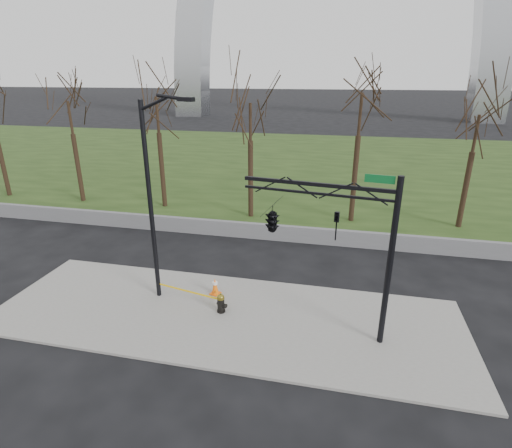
% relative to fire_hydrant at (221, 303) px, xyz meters
% --- Properties ---
extents(ground, '(500.00, 500.00, 0.00)m').
position_rel_fire_hydrant_xyz_m(ground, '(0.16, -0.17, -0.48)').
color(ground, black).
rests_on(ground, ground).
extents(sidewalk, '(18.00, 6.00, 0.10)m').
position_rel_fire_hydrant_xyz_m(sidewalk, '(0.16, -0.17, -0.43)').
color(sidewalk, gray).
rests_on(sidewalk, ground).
extents(grass_strip, '(120.00, 40.00, 0.06)m').
position_rel_fire_hydrant_xyz_m(grass_strip, '(0.16, 29.83, -0.45)').
color(grass_strip, '#213513').
rests_on(grass_strip, ground).
extents(guardrail, '(60.00, 0.30, 0.90)m').
position_rel_fire_hydrant_xyz_m(guardrail, '(0.16, 7.83, -0.03)').
color(guardrail, '#59595B').
rests_on(guardrail, ground).
extents(tree_row, '(36.24, 4.00, 8.37)m').
position_rel_fire_hydrant_xyz_m(tree_row, '(-4.72, 11.83, 3.71)').
color(tree_row, black).
rests_on(tree_row, ground).
extents(fire_hydrant, '(0.51, 0.36, 0.82)m').
position_rel_fire_hydrant_xyz_m(fire_hydrant, '(0.00, 0.00, 0.00)').
color(fire_hydrant, black).
rests_on(fire_hydrant, sidewalk).
extents(traffic_cone, '(0.48, 0.48, 0.74)m').
position_rel_fire_hydrant_xyz_m(traffic_cone, '(-0.65, 1.24, -0.01)').
color(traffic_cone, orange).
rests_on(traffic_cone, sidewalk).
extents(street_light, '(2.34, 0.81, 8.21)m').
position_rel_fire_hydrant_xyz_m(street_light, '(-2.72, 0.59, 4.22)').
color(street_light, black).
rests_on(street_light, ground).
extents(traffic_signal_mast, '(5.06, 2.53, 6.00)m').
position_rel_fire_hydrant_xyz_m(traffic_signal_mast, '(2.73, -0.11, 3.67)').
color(traffic_signal_mast, black).
rests_on(traffic_signal_mast, ground).
extents(caution_tape, '(2.93, 1.24, 0.42)m').
position_rel_fire_hydrant_xyz_m(caution_tape, '(-1.11, 0.42, 0.05)').
color(caution_tape, yellow).
rests_on(caution_tape, ground).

